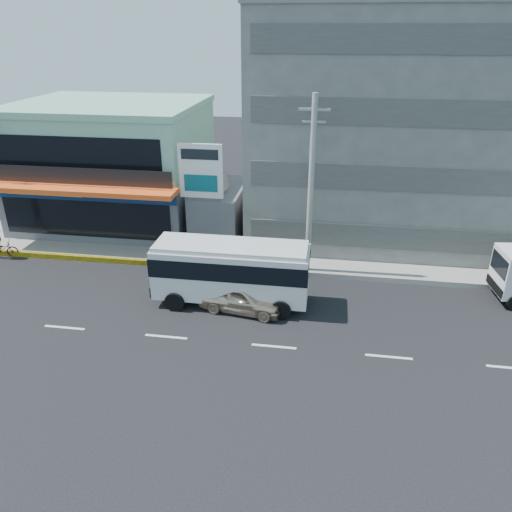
{
  "coord_description": "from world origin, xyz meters",
  "views": [
    {
      "loc": [
        7.04,
        -18.36,
        13.01
      ],
      "look_at": [
        3.46,
        4.68,
        2.2
      ],
      "focal_mm": 35.0,
      "sensor_mm": 36.0,
      "label": 1
    }
  ],
  "objects_px": {
    "shop_building": "(115,167)",
    "minibus": "(231,268)",
    "sedan": "(241,297)",
    "satellite_dish": "(217,191)",
    "billboard": "(201,177)",
    "concrete_building": "(381,128)",
    "utility_pole_near": "(311,188)",
    "motorcycle_rider": "(0,245)"
  },
  "relations": [
    {
      "from": "concrete_building",
      "to": "motorcycle_rider",
      "type": "height_order",
      "value": "concrete_building"
    },
    {
      "from": "satellite_dish",
      "to": "utility_pole_near",
      "type": "height_order",
      "value": "utility_pole_near"
    },
    {
      "from": "billboard",
      "to": "minibus",
      "type": "relative_size",
      "value": 0.88
    },
    {
      "from": "shop_building",
      "to": "minibus",
      "type": "relative_size",
      "value": 1.59
    },
    {
      "from": "concrete_building",
      "to": "motorcycle_rider",
      "type": "distance_m",
      "value": 24.94
    },
    {
      "from": "shop_building",
      "to": "motorcycle_rider",
      "type": "xyz_separation_m",
      "value": [
        -4.73,
        -7.15,
        -3.17
      ]
    },
    {
      "from": "shop_building",
      "to": "sedan",
      "type": "bearing_deg",
      "value": -45.17
    },
    {
      "from": "billboard",
      "to": "shop_building",
      "type": "bearing_deg",
      "value": 147.68
    },
    {
      "from": "shop_building",
      "to": "utility_pole_near",
      "type": "distance_m",
      "value": 15.5
    },
    {
      "from": "shop_building",
      "to": "satellite_dish",
      "type": "xyz_separation_m",
      "value": [
        8.0,
        -2.95,
        -0.42
      ]
    },
    {
      "from": "satellite_dish",
      "to": "motorcycle_rider",
      "type": "bearing_deg",
      "value": -161.75
    },
    {
      "from": "satellite_dish",
      "to": "billboard",
      "type": "xyz_separation_m",
      "value": [
        -0.5,
        -1.8,
        1.35
      ]
    },
    {
      "from": "satellite_dish",
      "to": "motorcycle_rider",
      "type": "xyz_separation_m",
      "value": [
        -12.73,
        -4.2,
        -2.75
      ]
    },
    {
      "from": "utility_pole_near",
      "to": "motorcycle_rider",
      "type": "relative_size",
      "value": 3.98
    },
    {
      "from": "shop_building",
      "to": "sedan",
      "type": "distance_m",
      "value": 15.94
    },
    {
      "from": "concrete_building",
      "to": "satellite_dish",
      "type": "xyz_separation_m",
      "value": [
        -10.0,
        -4.0,
        -3.42
      ]
    },
    {
      "from": "minibus",
      "to": "sedan",
      "type": "xyz_separation_m",
      "value": [
        0.62,
        -0.69,
        -1.2
      ]
    },
    {
      "from": "billboard",
      "to": "sedan",
      "type": "xyz_separation_m",
      "value": [
        3.5,
        -6.32,
        -4.18
      ]
    },
    {
      "from": "satellite_dish",
      "to": "sedan",
      "type": "xyz_separation_m",
      "value": [
        3.0,
        -8.12,
        -2.83
      ]
    },
    {
      "from": "utility_pole_near",
      "to": "motorcycle_rider",
      "type": "height_order",
      "value": "utility_pole_near"
    },
    {
      "from": "sedan",
      "to": "motorcycle_rider",
      "type": "bearing_deg",
      "value": 84.67
    },
    {
      "from": "billboard",
      "to": "utility_pole_near",
      "type": "height_order",
      "value": "utility_pole_near"
    },
    {
      "from": "shop_building",
      "to": "minibus",
      "type": "height_order",
      "value": "shop_building"
    },
    {
      "from": "shop_building",
      "to": "utility_pole_near",
      "type": "xyz_separation_m",
      "value": [
        14.0,
        -6.55,
        1.15
      ]
    },
    {
      "from": "satellite_dish",
      "to": "sedan",
      "type": "relative_size",
      "value": 0.34
    },
    {
      "from": "concrete_building",
      "to": "satellite_dish",
      "type": "relative_size",
      "value": 10.67
    },
    {
      "from": "satellite_dish",
      "to": "sedan",
      "type": "bearing_deg",
      "value": -69.72
    },
    {
      "from": "shop_building",
      "to": "minibus",
      "type": "xyz_separation_m",
      "value": [
        10.38,
        -10.38,
        -2.05
      ]
    },
    {
      "from": "billboard",
      "to": "minibus",
      "type": "bearing_deg",
      "value": -62.95
    },
    {
      "from": "minibus",
      "to": "shop_building",
      "type": "bearing_deg",
      "value": 135.0
    },
    {
      "from": "utility_pole_near",
      "to": "minibus",
      "type": "xyz_separation_m",
      "value": [
        -3.62,
        -3.83,
        -3.2
      ]
    },
    {
      "from": "concrete_building",
      "to": "billboard",
      "type": "bearing_deg",
      "value": -151.08
    },
    {
      "from": "motorcycle_rider",
      "to": "satellite_dish",
      "type": "bearing_deg",
      "value": 18.25
    },
    {
      "from": "satellite_dish",
      "to": "sedan",
      "type": "distance_m",
      "value": 9.11
    },
    {
      "from": "shop_building",
      "to": "motorcycle_rider",
      "type": "distance_m",
      "value": 9.14
    },
    {
      "from": "concrete_building",
      "to": "billboard",
      "type": "distance_m",
      "value": 12.17
    },
    {
      "from": "billboard",
      "to": "motorcycle_rider",
      "type": "bearing_deg",
      "value": -168.9
    },
    {
      "from": "concrete_building",
      "to": "billboard",
      "type": "xyz_separation_m",
      "value": [
        -10.5,
        -5.8,
        -2.07
      ]
    },
    {
      "from": "concrete_building",
      "to": "sedan",
      "type": "bearing_deg",
      "value": -120.01
    },
    {
      "from": "shop_building",
      "to": "concrete_building",
      "type": "xyz_separation_m",
      "value": [
        18.0,
        1.05,
        3.0
      ]
    },
    {
      "from": "utility_pole_near",
      "to": "sedan",
      "type": "distance_m",
      "value": 6.99
    },
    {
      "from": "satellite_dish",
      "to": "billboard",
      "type": "distance_m",
      "value": 2.31
    }
  ]
}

